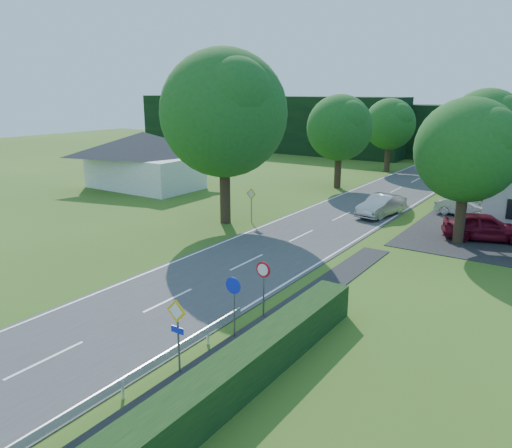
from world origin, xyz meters
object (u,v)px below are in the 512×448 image
Objects in this scene: motorcycle at (377,207)px; parked_car_red at (485,227)px; streetlight at (465,165)px; moving_car at (381,205)px; parked_car_silver_a at (464,207)px.

motorcycle is 0.36× the size of parked_car_red.
streetlight is at bearing -20.25° from motorcycle.
parked_car_red is (7.39, -2.30, 0.06)m from moving_car.
streetlight is 7.85m from motorcycle.
streetlight is 7.05m from moving_car.
parked_car_red is 1.22× the size of parked_car_silver_a.
parked_car_red is 6.09m from parked_car_silver_a.
moving_car is 0.96× the size of parked_car_red.
parked_car_red is (7.96, -2.94, 0.37)m from motorcycle.
streetlight is 4.52× the size of motorcycle.
parked_car_silver_a reaches higher than motorcycle.
parked_car_red is (1.62, -0.54, -3.59)m from streetlight.
motorcycle is 6.23m from parked_car_silver_a.
moving_car reaches higher than parked_car_silver_a.
motorcycle is at bearing 159.23° from streetlight.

